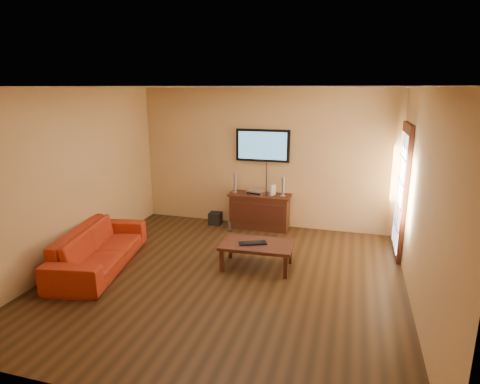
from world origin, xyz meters
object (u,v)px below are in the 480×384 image
at_px(media_console, 260,211).
at_px(game_console, 273,190).
at_px(subwoofer, 215,218).
at_px(sofa, 99,242).
at_px(av_receiver, 256,192).
at_px(coffee_table, 257,246).
at_px(television, 263,145).
at_px(bottle, 229,226).
at_px(speaker_left, 235,183).
at_px(keyboard, 253,243).
at_px(speaker_right, 283,187).

height_order(media_console, game_console, game_console).
xyz_separation_m(media_console, subwoofer, (-0.92, -0.02, -0.23)).
relative_size(sofa, av_receiver, 6.24).
bearing_deg(coffee_table, subwoofer, 126.35).
height_order(television, bottle, television).
xyz_separation_m(coffee_table, bottle, (-0.89, 1.44, -0.25)).
bearing_deg(av_receiver, coffee_table, -61.03).
bearing_deg(media_console, coffee_table, -78.10).
height_order(coffee_table, av_receiver, av_receiver).
xyz_separation_m(sofa, subwoofer, (1.05, 2.38, -0.29)).
relative_size(coffee_table, sofa, 0.53).
distance_m(sofa, av_receiver, 3.07).
distance_m(speaker_left, av_receiver, 0.46).
relative_size(av_receiver, keyboard, 0.75).
distance_m(speaker_left, subwoofer, 0.86).
height_order(av_receiver, keyboard, av_receiver).
bearing_deg(av_receiver, speaker_right, 15.86).
relative_size(speaker_left, av_receiver, 1.20).
bearing_deg(bottle, game_console, 23.37).
distance_m(av_receiver, bottle, 0.84).
distance_m(game_console, subwoofer, 1.35).
distance_m(subwoofer, keyboard, 2.20).
bearing_deg(television, coffee_table, -79.22).
relative_size(television, av_receiver, 3.15).
height_order(sofa, subwoofer, sofa).
bearing_deg(media_console, game_console, -1.28).
bearing_deg(av_receiver, television, 86.39).
bearing_deg(television, speaker_left, -160.39).
height_order(sofa, av_receiver, sofa).
bearing_deg(bottle, av_receiver, 35.64).
bearing_deg(coffee_table, keyboard, -145.37).
height_order(speaker_right, keyboard, speaker_right).
distance_m(media_console, television, 1.28).
distance_m(av_receiver, subwoofer, 1.04).
xyz_separation_m(speaker_right, keyboard, (-0.13, -1.81, -0.45)).
distance_m(coffee_table, speaker_left, 2.06).
bearing_deg(keyboard, bottle, 119.65).
relative_size(subwoofer, bottle, 1.17).
xyz_separation_m(sofa, game_console, (2.22, 2.40, 0.38)).
bearing_deg(game_console, subwoofer, -157.16).
distance_m(media_console, sofa, 3.11).
distance_m(television, speaker_left, 0.92).
relative_size(television, game_console, 5.20).
bearing_deg(bottle, media_console, 33.27).
bearing_deg(speaker_left, av_receiver, -3.62).
height_order(media_console, speaker_left, speaker_left).
relative_size(bottle, keyboard, 0.46).
height_order(sofa, game_console, game_console).
relative_size(television, sofa, 0.50).
relative_size(coffee_table, av_receiver, 3.32).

